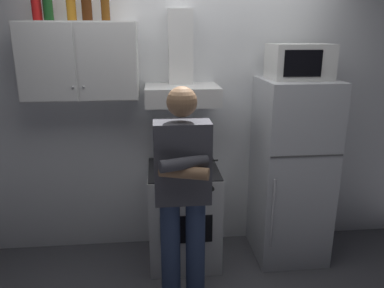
{
  "coord_description": "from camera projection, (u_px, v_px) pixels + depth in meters",
  "views": [
    {
      "loc": [
        -0.27,
        -2.7,
        1.96
      ],
      "look_at": [
        0.0,
        0.0,
        1.15
      ],
      "focal_mm": 34.74,
      "sensor_mm": 36.0,
      "label": 1
    }
  ],
  "objects": [
    {
      "name": "ground_plane",
      "position": [
        192.0,
        273.0,
        3.16
      ],
      "size": [
        7.0,
        7.0,
        0.0
      ],
      "primitive_type": "plane",
      "color": "#4C4C51"
    },
    {
      "name": "back_wall_tiled",
      "position": [
        185.0,
        104.0,
        3.35
      ],
      "size": [
        4.8,
        0.1,
        2.7
      ],
      "primitive_type": "cube",
      "color": "white",
      "rests_on": "ground_plane"
    },
    {
      "name": "upper_cabinet",
      "position": [
        81.0,
        61.0,
        2.93
      ],
      "size": [
        0.9,
        0.37,
        0.6
      ],
      "color": "silver"
    },
    {
      "name": "bottle_liquor_amber",
      "position": [
        71.0,
        1.0,
        2.82
      ],
      "size": [
        0.07,
        0.07,
        0.3
      ],
      "color": "#B7721E",
      "rests_on": "upper_cabinet"
    },
    {
      "name": "cooking_pot",
      "position": [
        200.0,
        165.0,
        3.03
      ],
      "size": [
        0.29,
        0.19,
        0.11
      ],
      "color": "#B7BABF",
      "rests_on": "stove_oven"
    },
    {
      "name": "microwave",
      "position": [
        299.0,
        62.0,
        3.0
      ],
      "size": [
        0.48,
        0.37,
        0.28
      ],
      "color": "silver",
      "rests_on": "refrigerator"
    },
    {
      "name": "range_hood",
      "position": [
        181.0,
        79.0,
        3.06
      ],
      "size": [
        0.6,
        0.44,
        0.75
      ],
      "color": "white"
    },
    {
      "name": "person_standing",
      "position": [
        183.0,
        194.0,
        2.55
      ],
      "size": [
        0.38,
        0.33,
        1.64
      ],
      "color": "navy",
      "rests_on": "ground_plane"
    },
    {
      "name": "bottle_rum_dark",
      "position": [
        86.0,
        4.0,
        2.84
      ],
      "size": [
        0.08,
        0.08,
        0.26
      ],
      "color": "#47230F",
      "rests_on": "upper_cabinet"
    },
    {
      "name": "bottle_soda_red",
      "position": [
        36.0,
        4.0,
        2.81
      ],
      "size": [
        0.07,
        0.07,
        0.26
      ],
      "color": "red",
      "rests_on": "upper_cabinet"
    },
    {
      "name": "stove_oven",
      "position": [
        184.0,
        214.0,
        3.27
      ],
      "size": [
        0.6,
        0.62,
        0.87
      ],
      "color": "silver",
      "rests_on": "ground_plane"
    },
    {
      "name": "bottle_beer_brown",
      "position": [
        105.0,
        3.0,
        2.86
      ],
      "size": [
        0.07,
        0.07,
        0.28
      ],
      "color": "brown",
      "rests_on": "upper_cabinet"
    },
    {
      "name": "refrigerator",
      "position": [
        291.0,
        171.0,
        3.26
      ],
      "size": [
        0.6,
        0.62,
        1.6
      ],
      "color": "silver",
      "rests_on": "ground_plane"
    }
  ]
}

